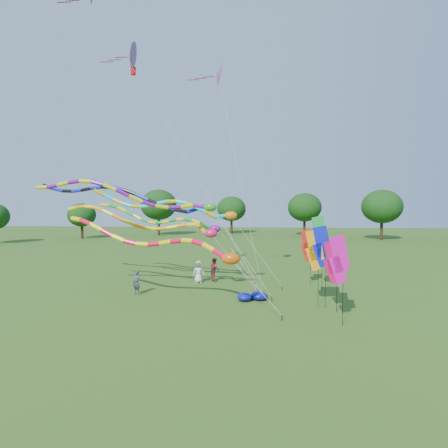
# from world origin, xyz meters

# --- Properties ---
(ground) EXTENTS (160.00, 160.00, 0.00)m
(ground) POSITION_xyz_m (0.00, 0.00, 0.00)
(ground) COLOR #2A5115
(ground) RESTS_ON ground
(tree_ring) EXTENTS (116.45, 114.24, 9.73)m
(tree_ring) POSITION_xyz_m (2.56, 4.16, 5.57)
(tree_ring) COLOR #382314
(tree_ring) RESTS_ON ground
(tube_kite_red) EXTENTS (13.10, 3.99, 5.84)m
(tube_kite_red) POSITION_xyz_m (-3.04, 2.02, 3.73)
(tube_kite_red) COLOR black
(tube_kite_red) RESTS_ON ground
(tube_kite_orange) EXTENTS (13.63, 2.14, 6.60)m
(tube_kite_orange) POSITION_xyz_m (-4.86, 5.84, 4.76)
(tube_kite_orange) COLOR black
(tube_kite_orange) RESTS_ON ground
(tube_kite_purple) EXTENTS (14.77, 1.42, 8.21)m
(tube_kite_purple) POSITION_xyz_m (-5.00, 3.27, 6.50)
(tube_kite_purple) COLOR black
(tube_kite_purple) RESTS_ON ground
(tube_kite_blue) EXTENTS (16.67, 2.70, 8.28)m
(tube_kite_blue) POSITION_xyz_m (-6.72, 7.24, 6.53)
(tube_kite_blue) COLOR black
(tube_kite_blue) RESTS_ON ground
(tube_kite_cyan) EXTENTS (13.63, 1.32, 7.68)m
(tube_kite_cyan) POSITION_xyz_m (-3.41, 6.86, 5.83)
(tube_kite_cyan) COLOR black
(tube_kite_cyan) RESTS_ON ground
(tube_kite_green) EXTENTS (12.88, 2.27, 6.70)m
(tube_kite_green) POSITION_xyz_m (-4.66, 10.14, 4.74)
(tube_kite_green) COLOR black
(tube_kite_green) RESTS_ON ground
(delta_kite_high_a) EXTENTS (11.26, 2.75, 18.44)m
(delta_kite_high_a) POSITION_xyz_m (-6.49, 5.81, 16.27)
(delta_kite_high_a) COLOR black
(delta_kite_high_a) RESTS_ON ground
(delta_kite_high_c) EXTENTS (5.45, 4.09, 16.19)m
(delta_kite_high_c) POSITION_xyz_m (-0.68, 7.12, 15.29)
(delta_kite_high_c) COLOR black
(delta_kite_high_c) RESTS_ON ground
(banner_pole_orange) EXTENTS (1.09, 0.55, 4.63)m
(banner_pole_orange) POSITION_xyz_m (5.48, 2.78, 3.36)
(banner_pole_orange) COLOR black
(banner_pole_orange) RESTS_ON ground
(banner_pole_green) EXTENTS (1.16, 0.26, 5.32)m
(banner_pole_green) POSITION_xyz_m (6.43, 6.83, 4.05)
(banner_pole_green) COLOR black
(banner_pole_green) RESTS_ON ground
(banner_pole_magenta_b) EXTENTS (1.16, 0.23, 4.09)m
(banner_pole_magenta_b) POSITION_xyz_m (6.35, 1.71, 2.83)
(banner_pole_magenta_b) COLOR black
(banner_pole_magenta_b) RESTS_ON ground
(banner_pole_red) EXTENTS (1.14, 0.39, 4.28)m
(banner_pole_red) POSITION_xyz_m (5.87, 8.47, 3.02)
(banner_pole_red) COLOR black
(banner_pole_red) RESTS_ON ground
(banner_pole_blue_b) EXTENTS (1.09, 0.54, 4.86)m
(banner_pole_blue_b) POSITION_xyz_m (5.86, 2.61, 3.59)
(banner_pole_blue_b) COLOR black
(banner_pole_blue_b) RESTS_ON ground
(banner_pole_magenta_a) EXTENTS (1.14, 0.40, 4.58)m
(banner_pole_magenta_a) POSITION_xyz_m (6.11, -0.80, 3.32)
(banner_pole_magenta_a) COLOR black
(banner_pole_magenta_a) RESTS_ON ground
(blue_nylon_heap) EXTENTS (1.75, 1.80, 0.56)m
(blue_nylon_heap) POSITION_xyz_m (2.02, 3.93, 0.26)
(blue_nylon_heap) COLOR #0C129C
(blue_nylon_heap) RESTS_ON ground
(person_a) EXTENTS (0.92, 0.69, 1.71)m
(person_a) POSITION_xyz_m (-2.41, 8.91, 0.85)
(person_a) COLOR silver
(person_a) RESTS_ON ground
(person_b) EXTENTS (0.71, 0.63, 1.63)m
(person_b) POSITION_xyz_m (-6.00, 4.76, 0.82)
(person_b) COLOR #38424E
(person_b) RESTS_ON ground
(person_c) EXTENTS (0.99, 1.09, 1.83)m
(person_c) POSITION_xyz_m (-1.24, 9.66, 0.92)
(person_c) COLOR #97363B
(person_c) RESTS_ON ground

